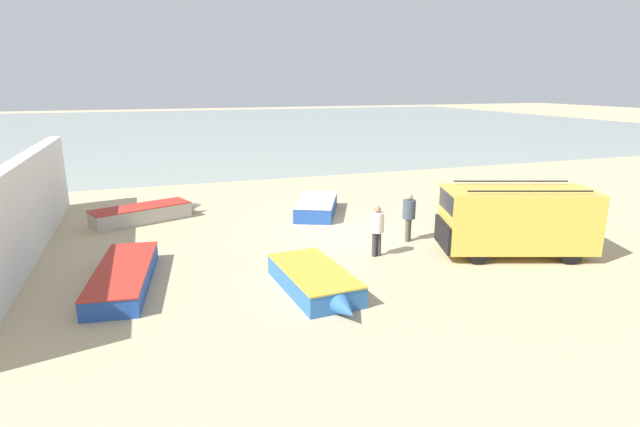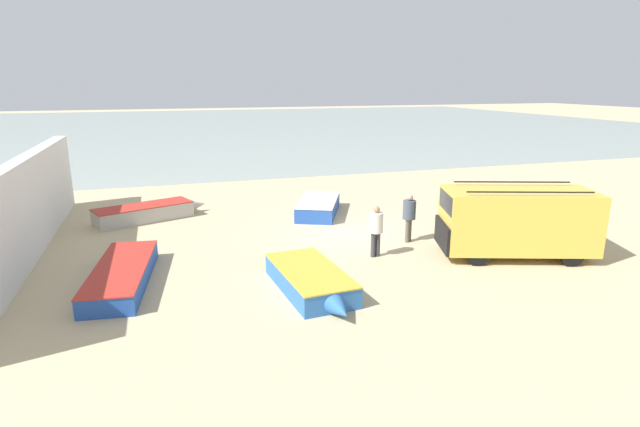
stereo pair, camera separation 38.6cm
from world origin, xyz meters
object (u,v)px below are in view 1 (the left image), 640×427
Objects in this scene: fishing_rowboat_0 at (125,274)px; fishing_rowboat_1 at (317,206)px; parked_van at (516,219)px; fisherman_1 at (377,226)px; fisherman_0 at (409,213)px; fishing_rowboat_4 at (471,202)px; fishing_rowboat_2 at (146,213)px; fishing_rowboat_3 at (315,281)px.

fishing_rowboat_1 reaches higher than fishing_rowboat_0.
fishing_rowboat_0 is (-12.35, 1.61, -0.96)m from parked_van.
fisherman_1 is (0.06, -6.04, 0.71)m from fishing_rowboat_1.
fisherman_0 is at bearing -134.23° from fishing_rowboat_1.
fisherman_1 is at bearing 170.20° from fishing_rowboat_4.
fishing_rowboat_0 is 6.96m from fishing_rowboat_2.
fishing_rowboat_0 is 15.34m from fishing_rowboat_4.
parked_van is 7.41m from fishing_rowboat_3.
fishing_rowboat_2 is at bearing -17.03° from parked_van.
fisherman_0 is (1.87, -4.92, 0.73)m from fishing_rowboat_1.
fishing_rowboat_1 is 8.60m from fishing_rowboat_3.
fishing_rowboat_0 is 1.25× the size of fishing_rowboat_4.
parked_van reaches higher than fishing_rowboat_3.
fisherman_0 is (4.68, 3.21, 0.76)m from fishing_rowboat_3.
parked_van is at bearing -123.71° from fishing_rowboat_1.
fisherman_0 is at bearing -54.62° from fishing_rowboat_2.
fishing_rowboat_3 is at bearing -107.65° from fishing_rowboat_0.
fishing_rowboat_2 is at bearing 106.04° from fishing_rowboat_1.
fishing_rowboat_0 is at bearing 153.32° from fishing_rowboat_4.
fishing_rowboat_4 is (9.74, 6.46, 0.03)m from fishing_rowboat_3.
fisherman_1 is (-1.81, -1.12, -0.02)m from fisherman_0.
fishing_rowboat_0 is at bearing 11.60° from parked_van.
fishing_rowboat_0 is at bearing -119.17° from fishing_rowboat_3.
fishing_rowboat_2 reaches higher than fishing_rowboat_3.
fishing_rowboat_2 is 10.95m from fisherman_0.
fisherman_1 is (2.87, 2.09, 0.74)m from fishing_rowboat_3.
fishing_rowboat_2 is 2.71× the size of fisherman_0.
fishing_rowboat_2 is at bearing -158.82° from fishing_rowboat_3.
fisherman_0 reaches higher than fisherman_1.
fishing_rowboat_0 is 9.79m from fisherman_0.
fishing_rowboat_1 is at bearing -46.37° from fishing_rowboat_0.
fisherman_0 is 2.13m from fisherman_1.
fishing_rowboat_4 reaches higher than fishing_rowboat_1.
fishing_rowboat_0 is 7.95m from fisherman_1.
fisherman_0 reaches higher than fishing_rowboat_0.
fishing_rowboat_0 is at bearing 84.23° from fisherman_1.
fishing_rowboat_3 is at bearing 122.12° from fisherman_1.
fishing_rowboat_2 is at bearing -162.83° from fisherman_0.
parked_van is 4.65m from fisherman_1.
fishing_rowboat_0 is 1.17× the size of fishing_rowboat_2.
fishing_rowboat_3 is (4.42, -9.27, -0.03)m from fishing_rowboat_2.
fishing_rowboat_4 is at bearing 119.27° from fishing_rowboat_3.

